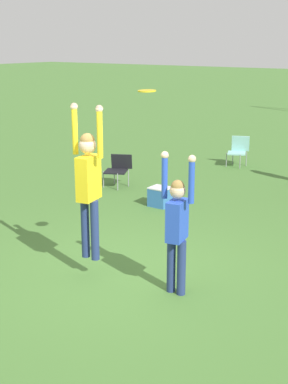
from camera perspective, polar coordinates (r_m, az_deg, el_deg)
ground_plane at (r=8.11m, az=-2.40°, el=-8.66°), size 120.00×120.00×0.00m
person_jumping at (r=7.57m, az=-5.94°, el=1.46°), size 0.55×0.43×2.25m
person_defending at (r=7.14m, az=3.54°, el=-3.23°), size 0.51×0.39×1.97m
frisbee at (r=7.07m, az=0.31°, el=10.74°), size 0.24×0.24×0.02m
camping_chair_3 at (r=12.72m, az=-2.78°, el=2.59°), size 0.67×0.72×0.76m
camping_chair_4 at (r=15.06m, az=10.03°, el=4.53°), size 0.63×0.68×0.82m
cooler_box at (r=11.22m, az=1.72°, el=-0.49°), size 0.41×0.38×0.41m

